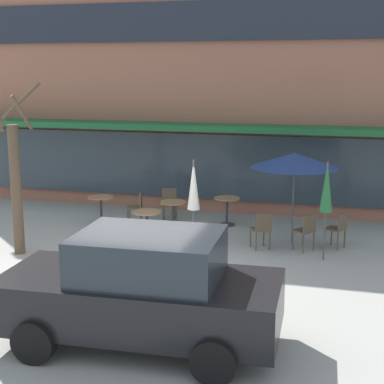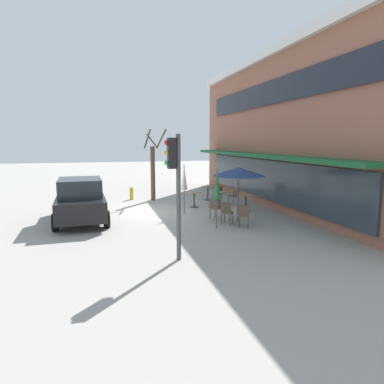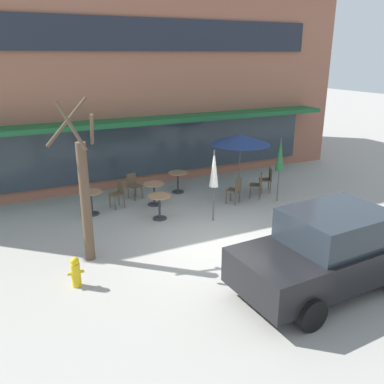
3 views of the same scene
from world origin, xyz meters
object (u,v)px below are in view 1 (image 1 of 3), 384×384
object	(u,v)px
patio_umbrella_green_folded	(294,160)
cafe_chair_3	(262,228)
cafe_chair_4	(137,205)
parked_sedan	(142,290)
patio_umbrella_cream_folded	(194,186)
patio_umbrella_corner_open	(327,188)
cafe_chair_2	(338,227)
cafe_table_streetside	(173,211)
cafe_table_near_wall	(227,207)
cafe_table_mid_patio	(101,205)
street_tree	(16,180)
cafe_chair_0	(169,202)
cafe_chair_1	(306,229)
cafe_table_by_tree	(147,221)

from	to	relation	value
patio_umbrella_green_folded	cafe_chair_3	distance (m)	1.79
cafe_chair_4	parked_sedan	xyz separation A→B (m)	(2.63, -6.73, 0.35)
patio_umbrella_cream_folded	patio_umbrella_corner_open	world-z (taller)	same
patio_umbrella_cream_folded	parked_sedan	size ratio (longest dim) A/B	0.51
cafe_chair_2	cafe_table_streetside	bearing A→B (deg)	172.51
cafe_table_near_wall	cafe_table_mid_patio	distance (m)	3.42
patio_umbrella_cream_folded	cafe_chair_4	size ratio (longest dim) A/B	2.47
patio_umbrella_cream_folded	cafe_chair_3	xyz separation A→B (m)	(1.38, 0.97, -1.10)
cafe_chair_4	street_tree	bearing A→B (deg)	-118.18
cafe_table_streetside	patio_umbrella_cream_folded	bearing A→B (deg)	-61.45
cafe_table_mid_patio	cafe_chair_0	world-z (taller)	cafe_chair_0
patio_umbrella_cream_folded	patio_umbrella_corner_open	size ratio (longest dim) A/B	1.00
cafe_chair_2	cafe_chair_3	bearing A→B (deg)	-162.63
cafe_chair_3	cafe_chair_4	xyz separation A→B (m)	(-3.62, 1.41, 0.00)
cafe_chair_3	cafe_table_streetside	bearing A→B (deg)	156.42
cafe_chair_1	parked_sedan	world-z (taller)	parked_sedan
cafe_table_streetside	parked_sedan	world-z (taller)	parked_sedan
patio_umbrella_cream_folded	cafe_chair_2	distance (m)	3.61
patio_umbrella_green_folded	cafe_chair_3	xyz separation A→B (m)	(-0.63, -0.76, -1.50)
cafe_table_near_wall	street_tree	world-z (taller)	street_tree
cafe_chair_4	street_tree	distance (m)	3.76
cafe_chair_0	street_tree	distance (m)	4.63
cafe_chair_0	cafe_table_near_wall	bearing A→B (deg)	-3.59
cafe_table_mid_patio	cafe_chair_2	bearing A→B (deg)	-5.75
cafe_chair_0	cafe_chair_2	world-z (taller)	same
cafe_chair_4	street_tree	xyz separation A→B (m)	(-1.69, -3.15, 1.17)
patio_umbrella_green_folded	cafe_chair_1	distance (m)	1.67
cafe_chair_3	cafe_chair_2	bearing A→B (deg)	17.37
cafe_table_streetside	patio_umbrella_cream_folded	world-z (taller)	patio_umbrella_cream_folded
cafe_chair_1	patio_umbrella_green_folded	bearing A→B (deg)	121.35
cafe_table_by_tree	parked_sedan	distance (m)	5.52
cafe_table_by_tree	cafe_chair_2	size ratio (longest dim) A/B	0.85
patio_umbrella_corner_open	cafe_chair_4	size ratio (longest dim) A/B	2.47
cafe_chair_2	cafe_chair_4	size ratio (longest dim) A/B	1.00
cafe_table_near_wall	cafe_table_by_tree	distance (m)	2.58
cafe_table_mid_patio	cafe_chair_1	world-z (taller)	cafe_chair_1
cafe_chair_1	cafe_chair_4	distance (m)	4.80
patio_umbrella_cream_folded	street_tree	world-z (taller)	street_tree
cafe_table_by_tree	patio_umbrella_corner_open	distance (m)	4.39
cafe_table_streetside	patio_umbrella_green_folded	distance (m)	3.49
cafe_table_by_tree	patio_umbrella_corner_open	bearing A→B (deg)	-4.16
cafe_table_by_tree	street_tree	xyz separation A→B (m)	(-2.52, -1.62, 1.18)
cafe_table_near_wall	cafe_chair_0	bearing A→B (deg)	176.41
cafe_table_by_tree	cafe_chair_4	xyz separation A→B (m)	(-0.83, 1.53, 0.01)
parked_sedan	patio_umbrella_cream_folded	bearing A→B (deg)	95.20
patio_umbrella_corner_open	patio_umbrella_green_folded	bearing A→B (deg)	124.68
cafe_table_near_wall	cafe_table_streetside	xyz separation A→B (m)	(-1.26, -0.85, 0.00)
cafe_table_by_tree	cafe_table_mid_patio	size ratio (longest dim) A/B	1.00
cafe_chair_3	street_tree	size ratio (longest dim) A/B	0.23
patio_umbrella_cream_folded	street_tree	xyz separation A→B (m)	(-3.93, -0.77, 0.06)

